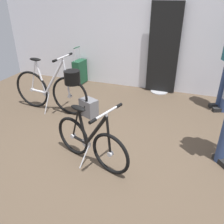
{
  "coord_description": "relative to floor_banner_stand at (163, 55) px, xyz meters",
  "views": [
    {
      "loc": [
        0.78,
        -2.2,
        1.91
      ],
      "look_at": [
        -0.1,
        0.27,
        0.55
      ],
      "focal_mm": 37.28,
      "sensor_mm": 36.0,
      "label": 1
    }
  ],
  "objects": [
    {
      "name": "floor_banner_stand",
      "position": [
        0.0,
        0.0,
        0.0
      ],
      "size": [
        0.6,
        0.36,
        1.77
      ],
      "color": "#B7B7BC",
      "rests_on": "ground_plane"
    },
    {
      "name": "folding_bike_foreground",
      "position": [
        -0.43,
        -2.59,
        -0.49
      ],
      "size": [
        1.09,
        0.53,
        0.8
      ],
      "color": "black",
      "rests_on": "ground_plane"
    },
    {
      "name": "backpack_on_floor",
      "position": [
        -0.97,
        -1.46,
        -0.65
      ],
      "size": [
        0.34,
        0.31,
        0.3
      ],
      "color": "slate",
      "rests_on": "ground_plane"
    },
    {
      "name": "ground_plane",
      "position": [
        -0.19,
        -2.49,
        -0.8
      ],
      "size": [
        7.01,
        7.01,
        0.0
      ],
      "primitive_type": "plane",
      "color": "brown"
    },
    {
      "name": "display_bike_left",
      "position": [
        -1.56,
        -1.52,
        -0.34
      ],
      "size": [
        1.46,
        0.53,
        1.02
      ],
      "color": "black",
      "rests_on": "ground_plane"
    },
    {
      "name": "rolling_suitcase",
      "position": [
        -1.82,
        -0.1,
        -0.51
      ],
      "size": [
        0.21,
        0.37,
        0.83
      ],
      "color": "#19472D",
      "rests_on": "ground_plane"
    },
    {
      "name": "back_wall",
      "position": [
        -0.19,
        0.17,
        0.69
      ],
      "size": [
        7.01,
        0.1,
        2.98
      ],
      "primitive_type": "cube",
      "color": "silver",
      "rests_on": "ground_plane"
    }
  ]
}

